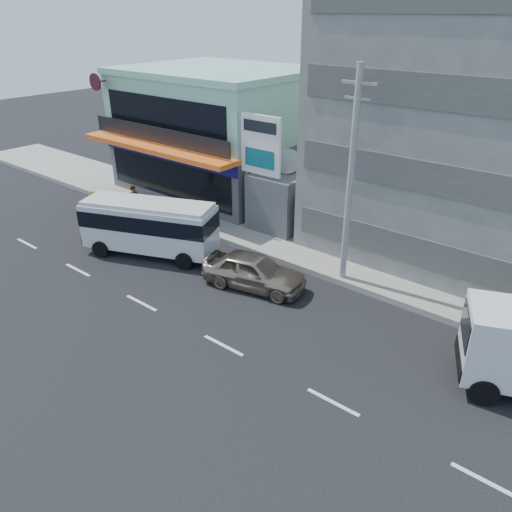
{
  "coord_description": "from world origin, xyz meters",
  "views": [
    {
      "loc": [
        16.09,
        -11.59,
        11.9
      ],
      "look_at": [
        3.8,
        3.52,
        2.2
      ],
      "focal_mm": 35.0,
      "sensor_mm": 36.0,
      "label": 1
    }
  ],
  "objects_px": {
    "sedan": "(254,271)",
    "motorcycle_rider": "(136,212)",
    "shop_building": "(219,134)",
    "minibus": "(149,224)",
    "billboard": "(261,152)",
    "satellite_dish": "(287,171)",
    "utility_pole_near": "(351,180)",
    "concrete_building": "(505,121)"
  },
  "relations": [
    {
      "from": "sedan",
      "to": "motorcycle_rider",
      "type": "height_order",
      "value": "motorcycle_rider"
    },
    {
      "from": "shop_building",
      "to": "minibus",
      "type": "bearing_deg",
      "value": -66.6
    },
    {
      "from": "billboard",
      "to": "minibus",
      "type": "height_order",
      "value": "billboard"
    },
    {
      "from": "sedan",
      "to": "satellite_dish",
      "type": "bearing_deg",
      "value": 11.28
    },
    {
      "from": "satellite_dish",
      "to": "utility_pole_near",
      "type": "bearing_deg",
      "value": -30.96
    },
    {
      "from": "minibus",
      "to": "sedan",
      "type": "xyz_separation_m",
      "value": [
        6.53,
        0.71,
        -0.92
      ]
    },
    {
      "from": "billboard",
      "to": "minibus",
      "type": "distance_m",
      "value": 7.09
    },
    {
      "from": "concrete_building",
      "to": "utility_pole_near",
      "type": "xyz_separation_m",
      "value": [
        -4.0,
        -7.6,
        -1.85
      ]
    },
    {
      "from": "concrete_building",
      "to": "utility_pole_near",
      "type": "height_order",
      "value": "concrete_building"
    },
    {
      "from": "concrete_building",
      "to": "satellite_dish",
      "type": "relative_size",
      "value": 10.67
    },
    {
      "from": "utility_pole_near",
      "to": "motorcycle_rider",
      "type": "relative_size",
      "value": 3.99
    },
    {
      "from": "satellite_dish",
      "to": "utility_pole_near",
      "type": "xyz_separation_m",
      "value": [
        6.0,
        -3.6,
        1.57
      ]
    },
    {
      "from": "motorcycle_rider",
      "to": "satellite_dish",
      "type": "bearing_deg",
      "value": 36.06
    },
    {
      "from": "concrete_building",
      "to": "motorcycle_rider",
      "type": "relative_size",
      "value": 6.38
    },
    {
      "from": "sedan",
      "to": "shop_building",
      "type": "bearing_deg",
      "value": 35.91
    },
    {
      "from": "billboard",
      "to": "utility_pole_near",
      "type": "bearing_deg",
      "value": -15.48
    },
    {
      "from": "shop_building",
      "to": "utility_pole_near",
      "type": "relative_size",
      "value": 1.24
    },
    {
      "from": "utility_pole_near",
      "to": "minibus",
      "type": "relative_size",
      "value": 1.35
    },
    {
      "from": "minibus",
      "to": "utility_pole_near",
      "type": "bearing_deg",
      "value": 21.63
    },
    {
      "from": "utility_pole_near",
      "to": "minibus",
      "type": "xyz_separation_m",
      "value": [
        -9.53,
        -3.78,
        -3.39
      ]
    },
    {
      "from": "concrete_building",
      "to": "utility_pole_near",
      "type": "bearing_deg",
      "value": -117.76
    },
    {
      "from": "sedan",
      "to": "minibus",
      "type": "bearing_deg",
      "value": 83.28
    },
    {
      "from": "sedan",
      "to": "motorcycle_rider",
      "type": "relative_size",
      "value": 1.98
    },
    {
      "from": "motorcycle_rider",
      "to": "billboard",
      "type": "bearing_deg",
      "value": 27.35
    },
    {
      "from": "shop_building",
      "to": "sedan",
      "type": "relative_size",
      "value": 2.5
    },
    {
      "from": "shop_building",
      "to": "motorcycle_rider",
      "type": "distance_m",
      "value": 8.88
    },
    {
      "from": "shop_building",
      "to": "motorcycle_rider",
      "type": "bearing_deg",
      "value": -85.19
    },
    {
      "from": "satellite_dish",
      "to": "billboard",
      "type": "relative_size",
      "value": 0.22
    },
    {
      "from": "billboard",
      "to": "sedan",
      "type": "height_order",
      "value": "billboard"
    },
    {
      "from": "satellite_dish",
      "to": "minibus",
      "type": "relative_size",
      "value": 0.2
    },
    {
      "from": "utility_pole_near",
      "to": "billboard",
      "type": "bearing_deg",
      "value": 164.52
    },
    {
      "from": "minibus",
      "to": "shop_building",
      "type": "bearing_deg",
      "value": 113.4
    },
    {
      "from": "concrete_building",
      "to": "motorcycle_rider",
      "type": "bearing_deg",
      "value": -151.7
    },
    {
      "from": "shop_building",
      "to": "billboard",
      "type": "height_order",
      "value": "shop_building"
    },
    {
      "from": "shop_building",
      "to": "utility_pole_near",
      "type": "bearing_deg",
      "value": -25.06
    },
    {
      "from": "utility_pole_near",
      "to": "sedan",
      "type": "distance_m",
      "value": 6.08
    },
    {
      "from": "concrete_building",
      "to": "billboard",
      "type": "height_order",
      "value": "concrete_building"
    },
    {
      "from": "concrete_building",
      "to": "sedan",
      "type": "height_order",
      "value": "concrete_building"
    },
    {
      "from": "shop_building",
      "to": "satellite_dish",
      "type": "height_order",
      "value": "shop_building"
    },
    {
      "from": "concrete_building",
      "to": "utility_pole_near",
      "type": "distance_m",
      "value": 8.79
    },
    {
      "from": "minibus",
      "to": "satellite_dish",
      "type": "bearing_deg",
      "value": 64.43
    },
    {
      "from": "shop_building",
      "to": "sedan",
      "type": "bearing_deg",
      "value": -41.15
    }
  ]
}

